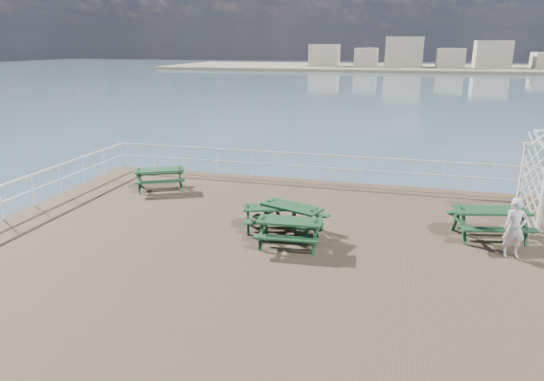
{
  "coord_description": "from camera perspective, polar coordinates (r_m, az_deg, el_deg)",
  "views": [
    {
      "loc": [
        2.78,
        -11.37,
        5.23
      ],
      "look_at": [
        -0.72,
        1.66,
        1.1
      ],
      "focal_mm": 32.0,
      "sensor_mm": 36.0,
      "label": 1
    }
  ],
  "objects": [
    {
      "name": "ground",
      "position": [
        12.88,
        1.2,
        -7.67
      ],
      "size": [
        18.0,
        14.0,
        0.3
      ],
      "primitive_type": "cube",
      "color": "brown",
      "rests_on": "ground"
    },
    {
      "name": "sea_backdrop",
      "position": [
        145.88,
        19.44,
        13.82
      ],
      "size": [
        300.0,
        300.0,
        9.2
      ],
      "color": "#456074",
      "rests_on": "ground"
    },
    {
      "name": "railing",
      "position": [
        14.88,
        3.33,
        -0.04
      ],
      "size": [
        17.77,
        13.76,
        1.1
      ],
      "color": "silver",
      "rests_on": "ground"
    },
    {
      "name": "picnic_table_a",
      "position": [
        18.43,
        -13.07,
        1.85
      ],
      "size": [
        2.22,
        2.07,
        0.86
      ],
      "rotation": [
        0.0,
        0.0,
        0.48
      ],
      "color": "#163D21",
      "rests_on": "ground"
    },
    {
      "name": "picnic_table_b",
      "position": [
        13.95,
        2.33,
        -2.6
      ],
      "size": [
        2.16,
        1.96,
        0.86
      ],
      "rotation": [
        0.0,
        0.0,
        -0.37
      ],
      "color": "#163D21",
      "rests_on": "ground"
    },
    {
      "name": "picnic_table_c",
      "position": [
        14.71,
        24.33,
        -2.86
      ],
      "size": [
        2.25,
        1.96,
        0.95
      ],
      "rotation": [
        0.0,
        0.0,
        0.22
      ],
      "color": "#163D21",
      "rests_on": "ground"
    },
    {
      "name": "picnic_table_d",
      "position": [
        12.92,
        2.06,
        -4.31
      ],
      "size": [
        1.8,
        1.49,
        0.83
      ],
      "rotation": [
        0.0,
        0.0,
        0.07
      ],
      "color": "#163D21",
      "rests_on": "ground"
    },
    {
      "name": "picnic_table_e",
      "position": [
        14.08,
        -0.11,
        -2.61
      ],
      "size": [
        1.92,
        1.72,
        0.78
      ],
      "rotation": [
        0.0,
        0.0,
        0.31
      ],
      "color": "#163D21",
      "rests_on": "ground"
    },
    {
      "name": "person",
      "position": [
        13.63,
        26.66,
        -3.97
      ],
      "size": [
        0.62,
        0.46,
        1.54
      ],
      "primitive_type": "imported",
      "rotation": [
        0.0,
        0.0,
        0.18
      ],
      "color": "silver",
      "rests_on": "ground"
    }
  ]
}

